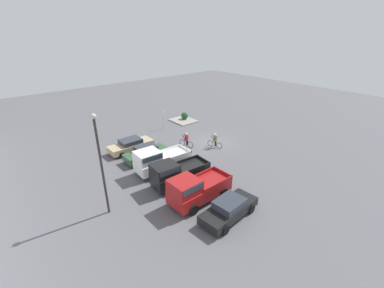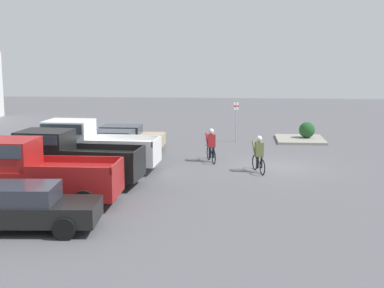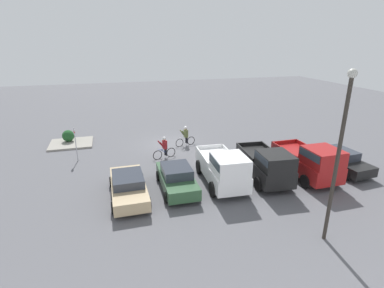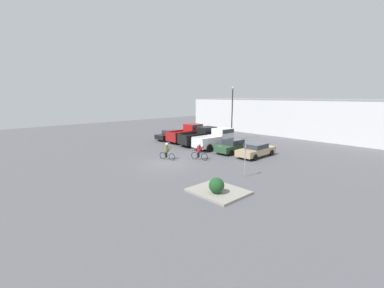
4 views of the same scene
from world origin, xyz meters
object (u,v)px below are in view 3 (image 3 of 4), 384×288
(sedan_1, at_px, (177,178))
(fire_lane_sign, at_px, (75,141))
(cyclist_0, at_px, (164,147))
(cyclist_1, at_px, (186,136))
(sedan_0, at_px, (339,159))
(lamppost, at_px, (339,148))
(sedan_2, at_px, (128,186))
(pickup_truck_1, at_px, (267,164))
(pickup_truck_2, at_px, (224,168))
(pickup_truck_0, at_px, (310,161))
(shrub, at_px, (68,136))

(sedan_1, xyz_separation_m, fire_lane_sign, (5.99, -6.18, 0.79))
(sedan_1, bearing_deg, cyclist_0, -92.45)
(cyclist_1, bearing_deg, sedan_0, 139.79)
(cyclist_0, xyz_separation_m, lamppost, (-5.07, 11.33, 3.45))
(sedan_2, height_order, cyclist_1, cyclist_1)
(lamppost, bearing_deg, pickup_truck_1, -92.79)
(sedan_2, height_order, cyclist_0, cyclist_0)
(lamppost, bearing_deg, sedan_1, -50.12)
(sedan_1, bearing_deg, pickup_truck_2, 172.30)
(pickup_truck_0, distance_m, cyclist_0, 10.06)
(pickup_truck_0, bearing_deg, shrub, -36.45)
(pickup_truck_2, bearing_deg, sedan_2, -1.85)
(sedan_0, xyz_separation_m, lamppost, (5.92, 6.17, 3.58))
(shrub, bearing_deg, pickup_truck_2, 131.82)
(sedan_1, xyz_separation_m, cyclist_0, (-0.21, -5.01, 0.12))
(pickup_truck_0, distance_m, sedan_1, 8.46)
(pickup_truck_2, bearing_deg, lamppost, 112.86)
(sedan_0, distance_m, fire_lane_sign, 18.34)
(sedan_2, xyz_separation_m, cyclist_1, (-5.21, -7.47, 0.16))
(sedan_0, relative_size, shrub, 4.81)
(pickup_truck_1, relative_size, sedan_2, 1.06)
(pickup_truck_1, distance_m, sedan_1, 5.60)
(pickup_truck_2, height_order, lamppost, lamppost)
(pickup_truck_0, height_order, sedan_2, pickup_truck_0)
(sedan_0, bearing_deg, pickup_truck_1, 3.22)
(sedan_2, xyz_separation_m, shrub, (4.23, -10.78, -0.05))
(pickup_truck_2, bearing_deg, sedan_1, -7.70)
(cyclist_0, relative_size, lamppost, 0.24)
(fire_lane_sign, height_order, lamppost, lamppost)
(fire_lane_sign, bearing_deg, lamppost, 132.03)
(sedan_1, height_order, lamppost, lamppost)
(sedan_1, height_order, cyclist_1, cyclist_1)
(pickup_truck_1, height_order, sedan_1, pickup_truck_1)
(pickup_truck_2, relative_size, sedan_2, 1.10)
(pickup_truck_1, distance_m, sedan_2, 8.38)
(pickup_truck_0, bearing_deg, cyclist_1, -53.48)
(cyclist_1, bearing_deg, cyclist_0, 45.99)
(cyclist_0, bearing_deg, pickup_truck_1, 134.36)
(cyclist_1, relative_size, shrub, 1.80)
(pickup_truck_0, bearing_deg, sedan_0, -166.56)
(sedan_0, distance_m, cyclist_1, 11.51)
(pickup_truck_0, height_order, cyclist_1, pickup_truck_0)
(sedan_0, bearing_deg, pickup_truck_2, 1.53)
(pickup_truck_0, distance_m, fire_lane_sign, 16.01)
(pickup_truck_0, relative_size, cyclist_1, 2.85)
(lamppost, distance_m, shrub, 21.23)
(sedan_0, distance_m, lamppost, 9.27)
(cyclist_1, bearing_deg, sedan_1, 71.68)
(sedan_1, relative_size, shrub, 4.49)
(cyclist_0, relative_size, cyclist_1, 1.01)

